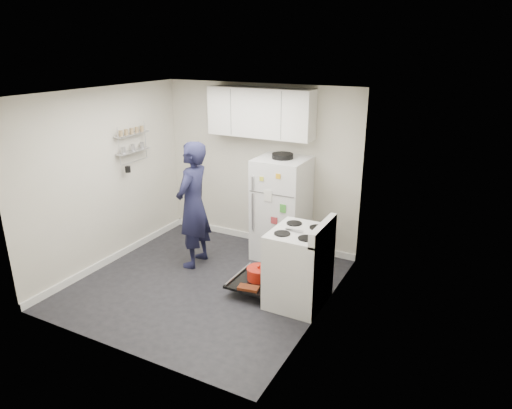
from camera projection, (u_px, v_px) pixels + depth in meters
The scene contains 7 objects.
room at pixel (201, 197), 5.75m from camera, with size 3.21×3.21×2.51m.
electric_range at pixel (298, 267), 5.54m from camera, with size 0.66×0.76×1.10m.
open_oven_door at pixel (257, 277), 5.88m from camera, with size 0.55×0.71×0.23m.
refrigerator at pixel (281, 208), 6.68m from camera, with size 0.72×0.74×1.58m.
upper_cabinets at pixel (261, 112), 6.57m from camera, with size 1.60×0.33×0.70m, color silver.
wall_shelf_rack at pixel (132, 143), 6.63m from camera, with size 0.14×0.60×0.61m.
person at pixel (193, 205), 6.38m from camera, with size 0.66×0.43×1.81m, color #171834.
Camera 1 is at (3.10, -4.50, 3.03)m, focal length 32.00 mm.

